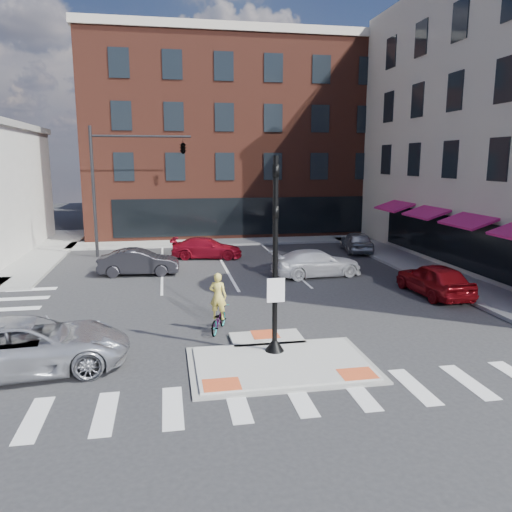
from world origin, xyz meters
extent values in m
plane|color=#28282B|center=(0.00, 0.00, 0.00)|extent=(120.00, 120.00, 0.00)
cube|color=gray|center=(0.00, -0.50, 0.03)|extent=(5.40, 3.60, 0.06)
cube|color=#A8A8A3|center=(0.00, -0.50, 0.06)|extent=(5.00, 3.20, 0.12)
cube|color=#A8A8A3|center=(0.00, 1.60, 0.06)|extent=(2.40, 1.40, 0.12)
cube|color=#DE5227|center=(-1.90, -1.70, 0.12)|extent=(1.00, 0.80, 0.01)
cube|color=#DE5227|center=(1.90, -1.70, 0.12)|extent=(1.00, 0.80, 0.01)
cube|color=#DE5227|center=(0.00, 1.90, 0.12)|extent=(0.90, 0.90, 0.01)
cube|color=gray|center=(-11.00, 20.00, 0.07)|extent=(3.00, 20.00, 0.15)
cube|color=gray|center=(10.80, 10.00, 0.07)|extent=(3.00, 24.00, 0.15)
cube|color=gray|center=(3.00, 22.00, 0.07)|extent=(26.00, 3.00, 0.15)
cube|color=#57261B|center=(3.00, 32.00, 7.50)|extent=(24.00, 18.00, 15.00)
cube|color=beige|center=(3.00, 32.00, 15.20)|extent=(24.40, 18.40, 0.60)
cube|color=black|center=(3.00, 23.00, 1.80)|extent=(20.00, 0.12, 2.80)
cube|color=black|center=(12.00, 10.00, 1.70)|extent=(0.12, 16.00, 2.60)
cube|color=#CB1B6E|center=(11.30, 10.00, 3.05)|extent=(1.46, 3.00, 0.58)
cube|color=#CB1B6E|center=(11.30, 16.00, 3.05)|extent=(1.46, 3.00, 0.58)
cube|color=slate|center=(-4.00, 52.00, 5.00)|extent=(10.00, 12.00, 10.00)
cube|color=brown|center=(9.00, 54.00, 6.00)|extent=(12.00, 12.00, 12.00)
cone|color=black|center=(0.00, 0.40, 0.34)|extent=(0.60, 0.60, 0.45)
cylinder|color=black|center=(0.00, 0.40, 3.20)|extent=(0.16, 0.16, 5.80)
cube|color=white|center=(0.00, 0.28, 2.10)|extent=(0.55, 0.04, 0.75)
imported|color=black|center=(0.00, 0.40, 5.30)|extent=(0.18, 0.22, 1.10)
imported|color=black|center=(0.00, 0.40, 4.10)|extent=(0.18, 0.22, 1.10)
cylinder|color=black|center=(-7.50, 18.00, 4.00)|extent=(0.20, 0.20, 8.00)
cylinder|color=black|center=(-4.50, 18.00, 7.40)|extent=(6.00, 0.14, 0.14)
imported|color=black|center=(-2.00, 18.00, 6.80)|extent=(0.48, 2.24, 0.90)
imported|color=#B9BAC1|center=(-7.18, 0.40, 0.78)|extent=(5.90, 3.29, 1.56)
imported|color=maroon|center=(8.50, 5.86, 0.74)|extent=(1.93, 4.41, 1.48)
imported|color=white|center=(4.46, 10.49, 0.69)|extent=(4.94, 2.44, 1.38)
imported|color=#232328|center=(-4.68, 12.44, 0.69)|extent=(4.24, 1.69, 1.37)
imported|color=#AAADB1|center=(9.13, 16.69, 0.69)|extent=(2.28, 4.27, 1.38)
imported|color=maroon|center=(-0.78, 16.37, 0.63)|extent=(4.58, 2.54, 1.25)
imported|color=#3F3F44|center=(-1.50, 2.85, 0.44)|extent=(1.15, 1.76, 0.87)
imported|color=#E5CE50|center=(-1.50, 2.85, 1.29)|extent=(0.71, 0.60, 1.67)
camera|label=1|loc=(-3.21, -14.00, 5.98)|focal=35.00mm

